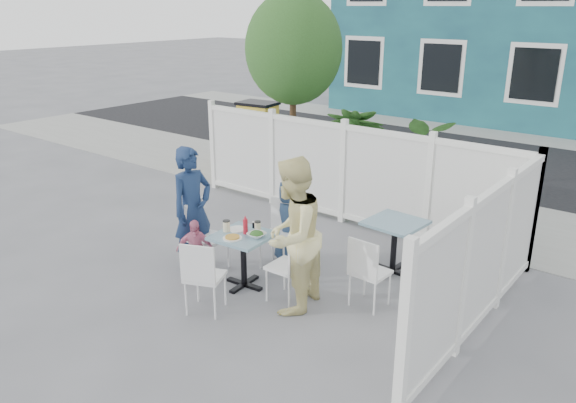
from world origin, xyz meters
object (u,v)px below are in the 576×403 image
Objects in this scene: spare_table at (395,233)px; chair_back at (281,228)px; utility_cabinet at (258,137)px; toddler at (195,251)px; chair_left at (203,230)px; man at (192,210)px; main_table at (243,246)px; boy at (290,221)px; chair_right at (292,261)px; chair_near at (202,273)px; woman at (292,236)px.

chair_back is (-1.30, -0.73, -0.03)m from spare_table.
utility_cabinet is 5.32m from toddler.
man is at bearing -70.41° from chair_left.
main_table is 1.96m from spare_table.
chair_left is 0.38m from toddler.
chair_back is (-0.02, 0.76, -0.01)m from main_table.
man reaches higher than boy.
chair_back is at bearing 44.93° from chair_right.
chair_back is 1.09× the size of toddler.
chair_left is at bearing 35.03° from chair_back.
chair_left reaches higher than chair_near.
boy is at bearing -107.69° from chair_back.
chair_near is at bearing -117.66° from spare_table.
chair_right is 1.01× the size of chair_near.
main_table is 0.75× the size of chair_left.
chair_left is 1.06× the size of chair_near.
chair_near is 1.07× the size of toddler.
main_table is 0.64m from toddler.
chair_left is at bearing 58.39° from boy.
chair_near reaches higher than main_table.
man is at bearing -144.64° from spare_table.
spare_table is 0.80× the size of chair_back.
chair_left is 0.52× the size of woman.
chair_near is (-0.62, -0.84, -0.00)m from chair_right.
chair_left is 1.02m from chair_back.
main_table is 0.79× the size of chair_right.
utility_cabinet is 1.52× the size of chair_right.
chair_near is at bearing 142.49° from chair_right.
toddler reaches higher than main_table.
chair_near is 0.49× the size of woman.
chair_back reaches higher than chair_right.
main_table is 0.97× the size of spare_table.
boy is (3.42, -3.30, -0.10)m from utility_cabinet.
utility_cabinet is 1.53× the size of chair_near.
chair_left is (-2.02, -1.45, -0.01)m from spare_table.
toddler is at bearing 118.90° from chair_near.
chair_right is (4.13, -4.16, -0.16)m from utility_cabinet.
toddler is at bearing -136.57° from spare_table.
toddler is (-1.86, -1.76, -0.14)m from spare_table.
chair_right is 1.33m from toddler.
chair_back is (0.72, 0.72, -0.02)m from chair_left.
man is 1.43× the size of boy.
chair_right is at bearing -83.50° from man.
utility_cabinet is 4.97m from man.
chair_back is (-0.73, 0.70, 0.01)m from chair_right.
toddler is (-0.57, -0.27, -0.12)m from main_table.
man reaches higher than chair_right.
chair_left reaches higher than chair_back.
woman is 1.55× the size of boy.
utility_cabinet is 1.17× the size of boy.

